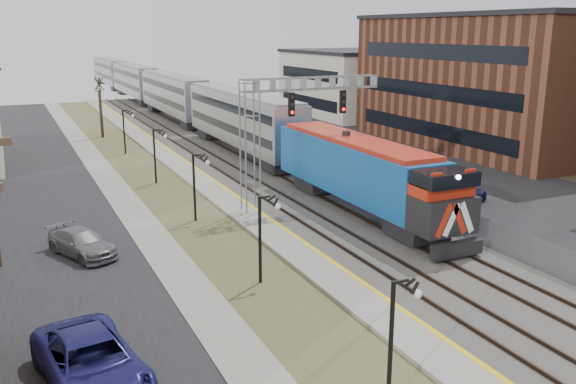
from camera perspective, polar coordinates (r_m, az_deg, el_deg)
street_west at (r=41.70m, az=-21.35°, el=-1.22°), size 7.00×120.00×0.04m
sidewalk at (r=42.14m, az=-15.27°, el=-0.52°), size 2.00×120.00×0.08m
grass_median at (r=42.71m, az=-11.31°, el=-0.09°), size 4.00×120.00×0.06m
platform at (r=43.45m, az=-7.48°, el=0.45°), size 2.00×120.00×0.24m
ballast_bed at (r=45.14m, az=-1.43°, el=1.10°), size 8.00×120.00×0.20m
parking_lot at (r=51.01m, az=11.04°, el=2.35°), size 16.00×120.00×0.04m
platform_edge at (r=43.68m, az=-6.39°, el=0.74°), size 0.24×120.00×0.01m
track_near at (r=44.36m, az=-3.80°, el=1.06°), size 1.58×120.00×0.15m
track_far at (r=45.70m, az=0.30°, el=1.50°), size 1.58×120.00×0.15m
train at (r=80.11m, az=-11.25°, el=8.94°), size 3.00×108.65×5.33m
signal_gantry at (r=36.68m, az=-1.09°, el=6.63°), size 9.00×1.07×8.15m
lampposts at (r=26.83m, az=-2.87°, el=-4.40°), size 0.14×62.14×4.00m
fence at (r=46.77m, az=3.30°, el=2.45°), size 0.04×120.00×1.60m
buildings_east at (r=56.85m, az=25.37°, el=8.89°), size 16.00×76.00×15.00m
bare_trees at (r=44.89m, az=-23.52°, el=3.18°), size 12.30×42.30×5.95m
car_lot_d at (r=40.55m, az=15.82°, el=-0.25°), size 4.88×3.27×1.31m
car_lot_e at (r=40.75m, az=14.11°, el=-0.01°), size 4.36×3.08×1.38m
car_lot_f at (r=57.52m, az=1.38°, el=4.76°), size 4.60×1.83×1.49m
car_street_a at (r=20.62m, az=-17.90°, el=-15.05°), size 3.53×6.19×1.63m
car_street_b at (r=31.93m, az=-18.74°, el=-4.59°), size 3.43×4.78×1.29m
car_lot_g at (r=60.40m, az=2.05°, el=5.24°), size 5.46×2.71×1.49m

